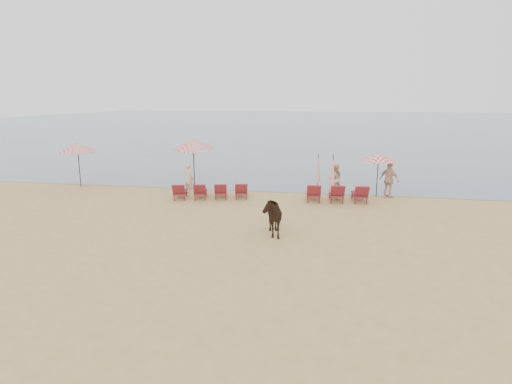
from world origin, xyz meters
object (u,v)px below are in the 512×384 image
at_px(beachgoer_right_b, 389,180).
at_px(lounger_cluster_right, 337,193).
at_px(umbrella_open_right, 379,157).
at_px(umbrella_open_left_b, 193,144).
at_px(beachgoer_right_a, 335,179).
at_px(umbrella_closed_right, 333,173).
at_px(cow, 270,215).
at_px(beachgoer_left, 189,178).
at_px(umbrella_open_left_a, 78,148).
at_px(lounger_cluster_left, 211,191).
at_px(umbrella_closed_left, 318,169).

bearing_deg(beachgoer_right_b, lounger_cluster_right, 66.50).
bearing_deg(umbrella_open_right, umbrella_open_left_b, 170.99).
bearing_deg(beachgoer_right_a, umbrella_open_right, 153.26).
xyz_separation_m(lounger_cluster_right, umbrella_closed_right, (-0.23, -0.29, 1.01)).
distance_m(cow, beachgoer_left, 8.00).
relative_size(umbrella_open_left_a, umbrella_closed_right, 1.04).
relative_size(lounger_cluster_left, beachgoer_left, 2.40).
bearing_deg(umbrella_open_left_a, lounger_cluster_right, 7.02).
distance_m(umbrella_open_left_b, cow, 9.77).
bearing_deg(lounger_cluster_right, umbrella_open_right, 33.48).
xyz_separation_m(umbrella_open_left_a, umbrella_closed_right, (14.03, -1.47, -0.75)).
xyz_separation_m(umbrella_open_left_a, umbrella_open_right, (16.27, 0.38, -0.18)).
bearing_deg(umbrella_open_right, cow, -126.30).
xyz_separation_m(cow, beachgoer_right_a, (2.33, 7.46, 0.02)).
distance_m(lounger_cluster_right, umbrella_open_left_a, 14.42).
relative_size(lounger_cluster_left, umbrella_closed_right, 1.66).
height_order(lounger_cluster_left, umbrella_open_left_b, umbrella_open_left_b).
height_order(umbrella_closed_left, beachgoer_left, umbrella_closed_left).
bearing_deg(cow, beachgoer_right_b, 36.89).
bearing_deg(beachgoer_right_a, umbrella_closed_left, -38.16).
bearing_deg(cow, umbrella_closed_right, 50.11).
relative_size(lounger_cluster_right, beachgoer_right_a, 1.93).
distance_m(umbrella_open_left_a, beachgoer_right_a, 14.27).
bearing_deg(lounger_cluster_left, beachgoer_left, 132.34).
distance_m(lounger_cluster_right, umbrella_open_right, 2.99).
height_order(umbrella_open_left_a, cow, umbrella_open_left_a).
bearing_deg(lounger_cluster_right, beachgoer_left, 171.63).
distance_m(lounger_cluster_right, beachgoer_right_a, 1.95).
height_order(umbrella_closed_right, beachgoer_right_a, umbrella_closed_right).
bearing_deg(beachgoer_right_b, beachgoer_left, 43.10).
distance_m(beachgoer_right_a, beachgoer_right_b, 2.71).
bearing_deg(beachgoer_right_b, umbrella_open_left_a, 39.09).
height_order(lounger_cluster_left, beachgoer_right_b, beachgoer_right_b).
relative_size(lounger_cluster_right, cow, 1.68).
bearing_deg(umbrella_open_right, beachgoer_right_a, 165.66).
bearing_deg(lounger_cluster_right, cow, -117.85).
xyz_separation_m(umbrella_open_right, umbrella_closed_left, (-3.00, 0.72, -0.78)).
xyz_separation_m(umbrella_closed_right, beachgoer_right_a, (0.15, 2.21, -0.67)).
height_order(umbrella_open_left_b, umbrella_closed_right, umbrella_open_left_b).
bearing_deg(cow, umbrella_open_left_b, 107.59).
distance_m(cow, beachgoer_right_a, 7.82).
bearing_deg(umbrella_open_left_b, lounger_cluster_right, -32.66).
height_order(lounger_cluster_right, beachgoer_left, beachgoer_left).
relative_size(beachgoer_left, beachgoer_right_b, 0.89).
xyz_separation_m(umbrella_closed_left, umbrella_closed_right, (0.76, -2.57, 0.21)).
bearing_deg(beachgoer_right_a, umbrella_open_left_a, -13.80).
bearing_deg(lounger_cluster_right, umbrella_open_left_b, 159.15).
distance_m(umbrella_open_left_a, umbrella_closed_left, 13.35).
height_order(umbrella_closed_left, beachgoer_right_b, umbrella_closed_left).
bearing_deg(lounger_cluster_left, cow, -67.58).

